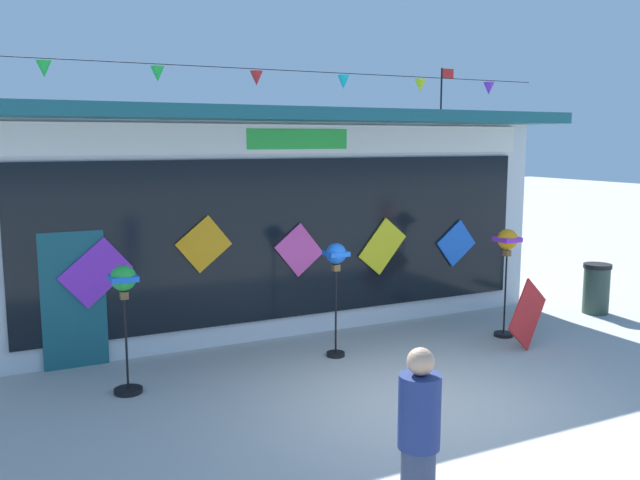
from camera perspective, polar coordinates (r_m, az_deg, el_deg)
ground_plane at (r=8.82m, az=8.72°, el=-13.50°), size 80.00×80.00×0.00m
kite_shop_building at (r=13.36m, az=-6.27°, el=2.54°), size 10.28×5.84×4.88m
wind_spinner_far_left at (r=9.01m, az=-16.27°, el=-4.64°), size 0.37×0.37×1.70m
wind_spinner_left at (r=10.12m, az=1.36°, el=-2.25°), size 0.32×0.32×1.76m
wind_spinner_center_left at (r=11.58m, az=15.58°, el=-0.94°), size 0.35×0.35×1.83m
person_mid_plaza at (r=5.66m, az=8.36°, el=-17.03°), size 0.34×0.34×1.68m
trash_bin at (r=13.90m, az=22.39°, el=-3.80°), size 0.52×0.52×0.96m
display_kite_on_ground at (r=11.27m, az=17.19°, el=-6.01°), size 1.08×0.37×1.08m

